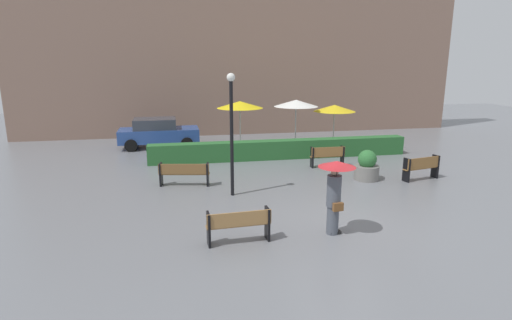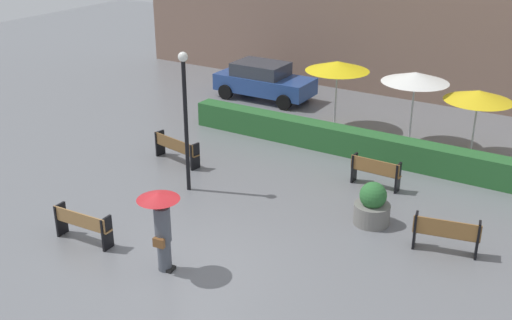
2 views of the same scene
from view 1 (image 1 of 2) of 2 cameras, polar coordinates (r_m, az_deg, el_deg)
The scene contains 14 objects.
ground_plane at distance 11.89m, azimuth 11.55°, elevation -9.02°, with size 60.00×60.00×0.00m, color slate.
bench_near_left at distance 10.45m, azimuth -2.42°, elevation -8.90°, with size 1.66×0.45×0.87m.
bench_back_row at distance 18.15m, azimuth 9.97°, elevation 0.69°, with size 1.52×0.36×0.91m.
bench_far_right at distance 17.17m, azimuth 22.19°, elevation -0.84°, with size 1.62×0.66×0.92m.
bench_far_left at distance 15.38m, azimuth -10.02°, elevation -1.73°, with size 1.89×0.71×0.86m.
pedestrian_with_umbrella at distance 10.88m, azimuth 10.98°, elevation -3.72°, with size 0.98×0.98×2.04m.
planter_pot at distance 16.53m, azimuth 15.22°, elevation -0.95°, with size 0.96×0.96×1.19m.
lamp_post at distance 13.68m, azimuth -3.45°, elevation 5.22°, with size 0.28×0.28×4.16m.
patio_umbrella_yellow at distance 20.91m, azimuth -2.26°, elevation 7.73°, with size 2.34×2.34×2.58m.
patio_umbrella_white at distance 21.46m, azimuth 5.62°, elevation 7.90°, with size 2.30×2.30×2.61m.
patio_umbrella_yellow_far at distance 22.21m, azimuth 10.92°, elevation 7.12°, with size 2.22×2.22×2.30m.
hedge_strip at distance 19.55m, azimuth 3.54°, elevation 1.50°, with size 12.44×0.70×0.88m, color #28602D.
building_facade at distance 26.49m, azimuth -1.68°, elevation 16.40°, with size 28.00×1.20×11.68m, color #846656.
parked_car at distance 22.67m, azimuth -13.52°, elevation 3.78°, with size 4.22×2.01×1.57m.
Camera 1 is at (-4.39, -10.09, 4.50)m, focal length 28.62 mm.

